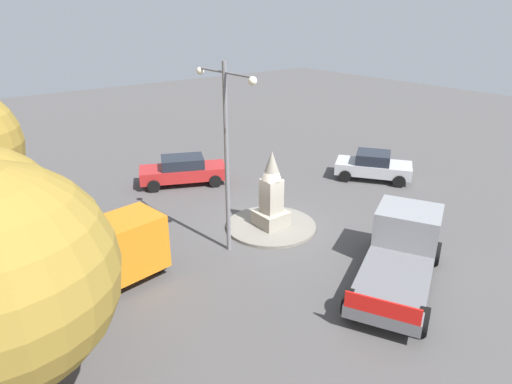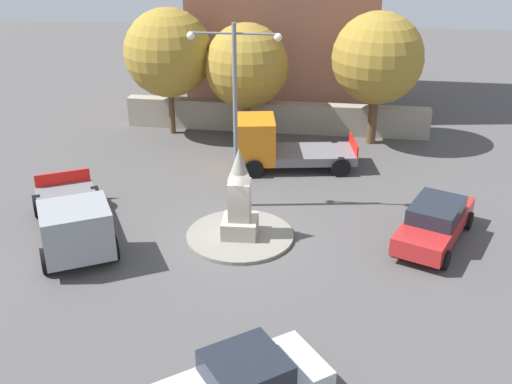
% 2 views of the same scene
% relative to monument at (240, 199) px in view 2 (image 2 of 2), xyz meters
% --- Properties ---
extents(ground_plane, '(80.00, 80.00, 0.00)m').
position_rel_monument_xyz_m(ground_plane, '(0.00, 0.00, -1.51)').
color(ground_plane, '#4F4C4C').
extents(traffic_island, '(3.81, 3.81, 0.13)m').
position_rel_monument_xyz_m(traffic_island, '(0.00, 0.00, -1.45)').
color(traffic_island, gray).
rests_on(traffic_island, ground).
extents(monument, '(1.22, 1.22, 3.25)m').
position_rel_monument_xyz_m(monument, '(0.00, 0.00, 0.00)').
color(monument, '#9E9687').
rests_on(monument, traffic_island).
extents(streetlamp, '(3.33, 0.28, 7.02)m').
position_rel_monument_xyz_m(streetlamp, '(-0.43, 2.47, 2.80)').
color(streetlamp, slate).
rests_on(streetlamp, ground).
extents(car_red_passing, '(3.40, 4.75, 1.48)m').
position_rel_monument_xyz_m(car_red_passing, '(6.75, 0.40, -0.74)').
color(car_red_passing, '#B22323').
rests_on(car_red_passing, ground).
extents(car_silver_parked_left, '(4.28, 3.76, 1.49)m').
position_rel_monument_xyz_m(car_silver_parked_left, '(1.08, -8.09, -0.75)').
color(car_silver_parked_left, '#B7BABF').
rests_on(car_silver_parked_left, ground).
extents(truck_orange_waiting, '(5.43, 2.91, 2.32)m').
position_rel_monument_xyz_m(truck_orange_waiting, '(0.81, 6.32, -0.43)').
color(truck_orange_waiting, orange).
rests_on(truck_orange_waiting, ground).
extents(truck_grey_near_island, '(4.53, 6.13, 2.04)m').
position_rel_monument_xyz_m(truck_grey_near_island, '(-5.48, -1.29, -0.52)').
color(truck_grey_near_island, gray).
rests_on(truck_grey_near_island, ground).
extents(stone_boundary_wall, '(15.42, 1.36, 1.52)m').
position_rel_monument_xyz_m(stone_boundary_wall, '(0.47, 11.13, -0.75)').
color(stone_boundary_wall, '#9E9687').
rests_on(stone_boundary_wall, ground).
extents(tree_near_wall, '(4.28, 4.28, 6.25)m').
position_rel_monument_xyz_m(tree_near_wall, '(-4.71, 10.35, 2.59)').
color(tree_near_wall, brown).
rests_on(tree_near_wall, ground).
extents(tree_mid_cluster, '(4.05, 4.05, 5.62)m').
position_rel_monument_xyz_m(tree_mid_cluster, '(-0.89, 10.18, 2.08)').
color(tree_mid_cluster, brown).
rests_on(tree_mid_cluster, ground).
extents(tree_far_corner, '(4.26, 4.26, 6.30)m').
position_rel_monument_xyz_m(tree_far_corner, '(5.26, 9.92, 2.65)').
color(tree_far_corner, brown).
rests_on(tree_far_corner, ground).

